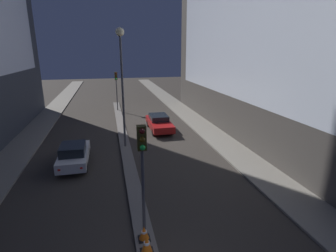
% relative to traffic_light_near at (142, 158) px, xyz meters
% --- Properties ---
extents(building_right, '(6.01, 30.31, 20.35)m').
position_rel_traffic_light_near_xyz_m(building_right, '(11.93, 11.49, 6.69)').
color(building_right, '#4C4742').
rests_on(building_right, ground).
extents(median_strip, '(0.78, 30.91, 0.13)m').
position_rel_traffic_light_near_xyz_m(median_strip, '(0.00, 12.78, -3.42)').
color(median_strip, '#66605B').
rests_on(median_strip, ground).
extents(traffic_light_near, '(0.32, 0.42, 4.57)m').
position_rel_traffic_light_near_xyz_m(traffic_light_near, '(0.00, 0.00, 0.00)').
color(traffic_light_near, '#4C4C51').
rests_on(traffic_light_near, median_strip).
extents(traffic_light_mid, '(0.32, 0.42, 4.57)m').
position_rel_traffic_light_near_xyz_m(traffic_light_mid, '(0.00, 23.21, 0.00)').
color(traffic_light_mid, '#4C4C51').
rests_on(traffic_light_mid, median_strip).
extents(street_lamp, '(0.59, 0.59, 8.56)m').
position_rel_traffic_light_near_xyz_m(street_lamp, '(0.00, 10.43, 2.78)').
color(street_lamp, '#4C4C51').
rests_on(street_lamp, median_strip).
extents(traffic_cone_near, '(0.48, 0.48, 0.70)m').
position_rel_traffic_light_near_xyz_m(traffic_cone_near, '(-0.03, -0.82, -3.01)').
color(traffic_cone_near, black).
rests_on(traffic_cone_near, median_strip).
extents(traffic_cone_far, '(0.47, 0.47, 0.56)m').
position_rel_traffic_light_near_xyz_m(traffic_cone_far, '(-0.03, -0.10, -3.08)').
color(traffic_cone_far, black).
rests_on(traffic_cone_far, median_strip).
extents(car_left_lane, '(1.74, 4.19, 1.49)m').
position_rel_traffic_light_near_xyz_m(car_left_lane, '(-3.44, 7.97, -2.74)').
color(car_left_lane, silver).
rests_on(car_left_lane, ground).
extents(car_right_lane, '(1.87, 4.80, 1.39)m').
position_rel_traffic_light_near_xyz_m(car_right_lane, '(3.44, 14.39, -2.77)').
color(car_right_lane, maroon).
rests_on(car_right_lane, ground).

